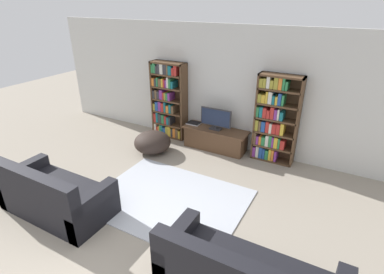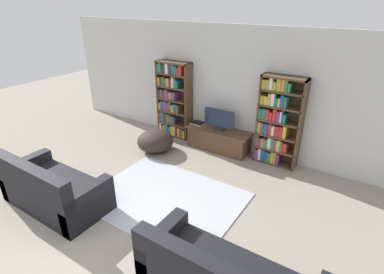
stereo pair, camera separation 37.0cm
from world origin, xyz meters
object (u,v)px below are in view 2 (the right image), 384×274
object	(u,v)px
bookshelf_left	(173,100)
bookshelf_right	(277,122)
beanbag_ottoman	(155,141)
tv_stand	(218,139)
laptop	(198,123)
television	(219,119)
couch_left_sectional	(53,190)

from	to	relation	value
bookshelf_left	bookshelf_right	bearing A→B (deg)	0.02
bookshelf_left	beanbag_ottoman	xyz separation A→B (m)	(0.17, -0.91, -0.65)
tv_stand	laptop	bearing A→B (deg)	176.15
bookshelf_right	laptop	bearing A→B (deg)	-177.45
bookshelf_right	television	world-z (taller)	bookshelf_right
television	beanbag_ottoman	bearing A→B (deg)	-145.13
bookshelf_right	laptop	distance (m)	1.79
tv_stand	beanbag_ottoman	bearing A→B (deg)	-144.52
laptop	couch_left_sectional	xyz separation A→B (m)	(-0.69, -3.21, -0.19)
bookshelf_left	tv_stand	bearing A→B (deg)	-5.08
beanbag_ottoman	bookshelf_right	bearing A→B (deg)	21.57
laptop	couch_left_sectional	bearing A→B (deg)	-102.11
bookshelf_right	television	bearing A→B (deg)	-173.62
bookshelf_right	couch_left_sectional	distance (m)	4.13
bookshelf_right	laptop	xyz separation A→B (m)	(-1.74, -0.08, -0.39)
laptop	couch_left_sectional	size ratio (longest dim) A/B	0.17
bookshelf_right	bookshelf_left	bearing A→B (deg)	-179.98
bookshelf_left	television	distance (m)	1.30
bookshelf_right	television	size ratio (longest dim) A/B	2.57
television	laptop	size ratio (longest dim) A/B	2.31
bookshelf_left	couch_left_sectional	world-z (taller)	bookshelf_left
tv_stand	television	xyz separation A→B (m)	(-0.00, -0.02, 0.48)
laptop	bookshelf_left	bearing A→B (deg)	173.99
beanbag_ottoman	bookshelf_left	bearing A→B (deg)	100.46
tv_stand	couch_left_sectional	distance (m)	3.41
television	beanbag_ottoman	distance (m)	1.45
laptop	beanbag_ottoman	size ratio (longest dim) A/B	0.38
bookshelf_left	bookshelf_right	distance (m)	2.47
bookshelf_right	laptop	world-z (taller)	bookshelf_right
tv_stand	beanbag_ottoman	size ratio (longest dim) A/B	1.81
bookshelf_left	beanbag_ottoman	world-z (taller)	bookshelf_left
bookshelf_left	laptop	size ratio (longest dim) A/B	5.95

